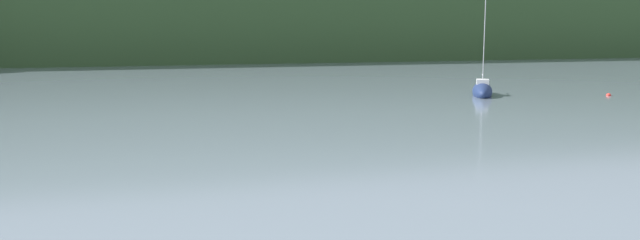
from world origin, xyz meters
The scene contains 3 objects.
wooded_hillside centered at (2.93, 159.17, 7.88)m, with size 352.00×63.41×46.61m.
sailboat_far_0 centered at (21.08, 72.13, 0.38)m, with size 3.98×5.38×8.18m.
mooring_buoy_near centered at (30.73, 68.99, 0.00)m, with size 0.40×0.40×0.40m, color red.
Camera 1 is at (-6.05, 28.16, 5.28)m, focal length 34.93 mm.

